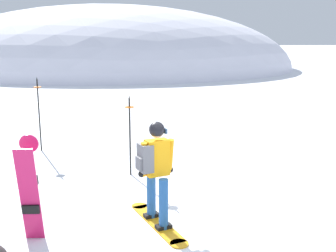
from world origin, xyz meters
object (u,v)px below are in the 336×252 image
snowboarder_main (155,171)px  piste_marker_near (39,109)px  spare_snowboard (30,190)px  piste_marker_far (130,130)px

snowboarder_main → piste_marker_near: size_ratio=0.86×
snowboarder_main → spare_snowboard: snowboarder_main is taller
spare_snowboard → piste_marker_far: bearing=67.4°
spare_snowboard → piste_marker_far: size_ratio=0.91×
spare_snowboard → piste_marker_far: piste_marker_far is taller
snowboarder_main → spare_snowboard: (-1.83, -0.55, -0.09)m
snowboarder_main → piste_marker_near: (-3.09, 4.60, 0.21)m
snowboarder_main → piste_marker_far: 2.58m
snowboarder_main → piste_marker_far: piste_marker_far is taller
snowboarder_main → piste_marker_far: (-0.56, 2.52, 0.11)m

